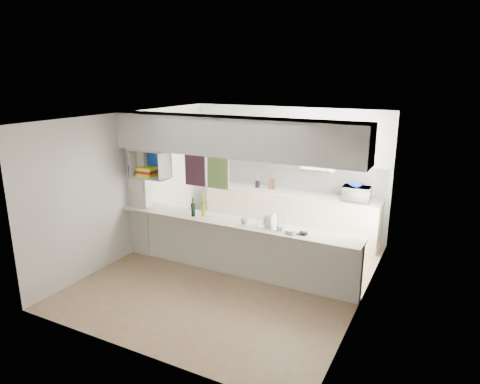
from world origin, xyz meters
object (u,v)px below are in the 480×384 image
Objects in this scene: bowl at (356,185)px; wine_bottles at (198,209)px; microwave at (357,194)px; dish_rack at (272,222)px.

bowl is 0.75× the size of wine_bottles.
wine_bottles is at bearing 42.43° from microwave.
dish_rack is at bearing 3.19° from wine_bottles.
microwave is at bearing 44.53° from wine_bottles.
microwave is 2.22m from dish_rack.
microwave is 1.99× the size of bowl.
bowl is (-0.02, -0.03, 0.17)m from microwave.
dish_rack is (-0.85, -2.05, -0.05)m from microwave.
bowl is 0.58× the size of dish_rack.
dish_rack is (-0.83, -2.02, -0.22)m from bowl.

